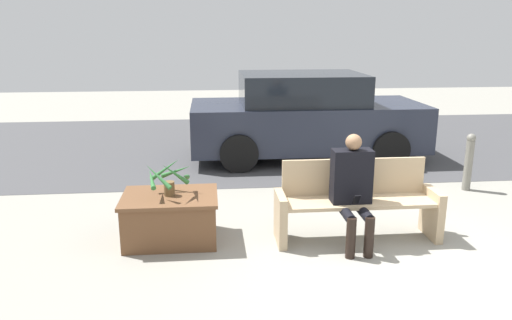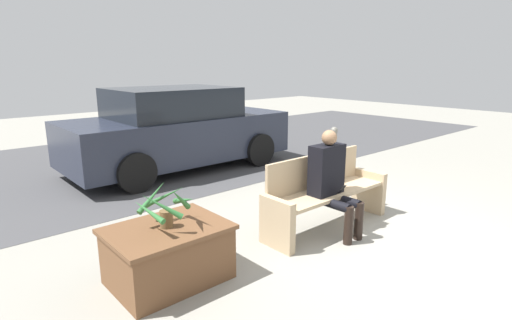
{
  "view_description": "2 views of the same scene",
  "coord_description": "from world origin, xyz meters",
  "px_view_note": "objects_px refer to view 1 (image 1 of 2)",
  "views": [
    {
      "loc": [
        -1.88,
        -4.57,
        2.37
      ],
      "look_at": [
        -1.38,
        0.73,
        0.95
      ],
      "focal_mm": 35.0,
      "sensor_mm": 36.0,
      "label": 1
    },
    {
      "loc": [
        -3.98,
        -2.3,
        2.01
      ],
      "look_at": [
        -1.1,
        0.99,
        0.94
      ],
      "focal_mm": 28.0,
      "sensor_mm": 36.0,
      "label": 2
    }
  ],
  "objects_px": {
    "bench": "(357,202)",
    "person_seated": "(353,185)",
    "planter_box": "(171,216)",
    "potted_plant": "(169,178)",
    "parked_car": "(305,117)",
    "bollard_post": "(469,161)"
  },
  "relations": [
    {
      "from": "planter_box",
      "to": "parked_car",
      "type": "xyz_separation_m",
      "value": [
        2.23,
        3.61,
        0.48
      ]
    },
    {
      "from": "bench",
      "to": "potted_plant",
      "type": "bearing_deg",
      "value": 176.55
    },
    {
      "from": "potted_plant",
      "to": "planter_box",
      "type": "bearing_deg",
      "value": -105.29
    },
    {
      "from": "bench",
      "to": "potted_plant",
      "type": "xyz_separation_m",
      "value": [
        -2.12,
        0.13,
        0.31
      ]
    },
    {
      "from": "bench",
      "to": "person_seated",
      "type": "bearing_deg",
      "value": -121.22
    },
    {
      "from": "bench",
      "to": "person_seated",
      "type": "height_order",
      "value": "person_seated"
    },
    {
      "from": "potted_plant",
      "to": "bollard_post",
      "type": "xyz_separation_m",
      "value": [
        4.29,
        1.43,
        -0.29
      ]
    },
    {
      "from": "potted_plant",
      "to": "bollard_post",
      "type": "relative_size",
      "value": 0.62
    },
    {
      "from": "planter_box",
      "to": "potted_plant",
      "type": "distance_m",
      "value": 0.46
    },
    {
      "from": "potted_plant",
      "to": "bollard_post",
      "type": "height_order",
      "value": "potted_plant"
    },
    {
      "from": "parked_car",
      "to": "potted_plant",
      "type": "bearing_deg",
      "value": -121.77
    },
    {
      "from": "planter_box",
      "to": "parked_car",
      "type": "height_order",
      "value": "parked_car"
    },
    {
      "from": "bench",
      "to": "bollard_post",
      "type": "bearing_deg",
      "value": 35.76
    },
    {
      "from": "person_seated",
      "to": "potted_plant",
      "type": "height_order",
      "value": "person_seated"
    },
    {
      "from": "potted_plant",
      "to": "person_seated",
      "type": "bearing_deg",
      "value": -8.47
    },
    {
      "from": "potted_plant",
      "to": "parked_car",
      "type": "height_order",
      "value": "parked_car"
    },
    {
      "from": "bollard_post",
      "to": "planter_box",
      "type": "bearing_deg",
      "value": -161.5
    },
    {
      "from": "person_seated",
      "to": "potted_plant",
      "type": "xyz_separation_m",
      "value": [
        -2.02,
        0.3,
        0.05
      ]
    },
    {
      "from": "planter_box",
      "to": "potted_plant",
      "type": "height_order",
      "value": "potted_plant"
    },
    {
      "from": "bench",
      "to": "planter_box",
      "type": "xyz_separation_m",
      "value": [
        -2.12,
        0.13,
        -0.15
      ]
    },
    {
      "from": "bench",
      "to": "planter_box",
      "type": "bearing_deg",
      "value": 176.61
    },
    {
      "from": "planter_box",
      "to": "bollard_post",
      "type": "xyz_separation_m",
      "value": [
        4.29,
        1.44,
        0.16
      ]
    }
  ]
}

